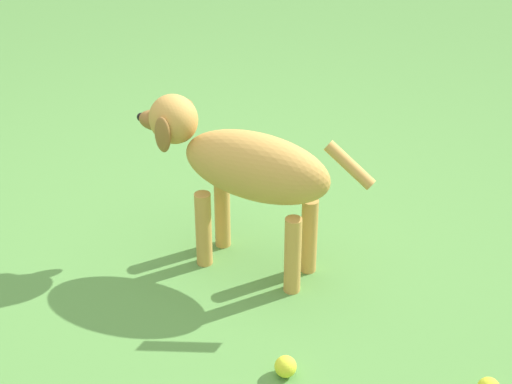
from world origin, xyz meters
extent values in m
plane|color=#548C42|center=(0.00, 0.00, 0.00)|extent=(14.00, 14.00, 0.00)
ellipsoid|color=#C69347|center=(-0.02, 0.20, 0.40)|extent=(0.37, 0.57, 0.23)
cylinder|color=#C69347|center=(-0.02, 0.01, 0.14)|extent=(0.06, 0.06, 0.29)
cylinder|color=#C69347|center=(-0.14, 0.06, 0.14)|extent=(0.06, 0.06, 0.29)
cylinder|color=#C69347|center=(0.10, 0.34, 0.14)|extent=(0.06, 0.06, 0.29)
cylinder|color=#C69347|center=(-0.02, 0.38, 0.14)|extent=(0.06, 0.06, 0.29)
ellipsoid|color=#C69347|center=(-0.13, -0.10, 0.51)|extent=(0.21, 0.22, 0.17)
ellipsoid|color=olive|center=(-0.16, -0.17, 0.49)|extent=(0.11, 0.14, 0.07)
sphere|color=black|center=(-0.17, -0.23, 0.49)|extent=(0.03, 0.03, 0.03)
ellipsoid|color=olive|center=(-0.05, -0.12, 0.49)|extent=(0.05, 0.07, 0.13)
ellipsoid|color=olive|center=(-0.20, -0.07, 0.49)|extent=(0.05, 0.07, 0.13)
cylinder|color=#C69347|center=(0.09, 0.50, 0.49)|extent=(0.10, 0.18, 0.14)
sphere|color=yellow|center=(0.52, 0.36, 0.03)|extent=(0.07, 0.07, 0.07)
camera|label=1|loc=(2.29, 0.51, 1.66)|focal=56.27mm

